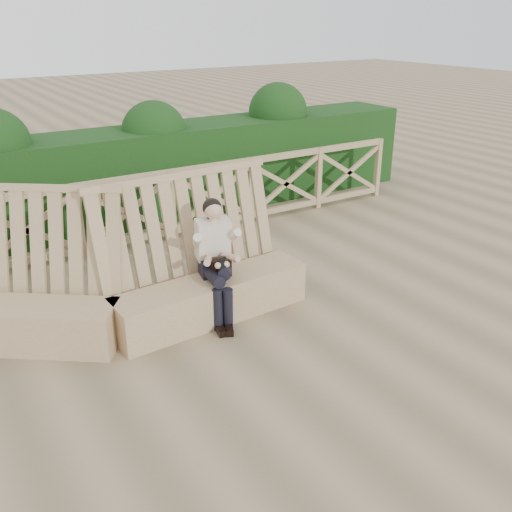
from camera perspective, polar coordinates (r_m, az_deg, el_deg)
ground at (r=6.01m, az=-0.37°, el=-9.80°), size 60.00×60.00×0.00m
bench at (r=6.50m, az=-14.18°, el=-3.74°), size 4.36×2.04×1.62m
woman at (r=6.42m, az=-4.05°, el=0.11°), size 0.48×0.83×1.39m
guardrail at (r=8.67m, az=-12.75°, el=4.29°), size 10.10×0.09×1.10m
hedge at (r=9.71m, az=-15.35°, el=7.27°), size 12.00×1.20×1.50m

